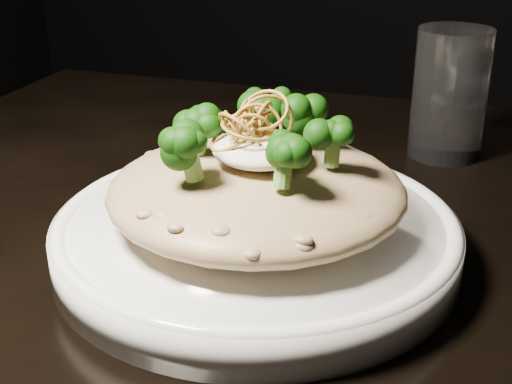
% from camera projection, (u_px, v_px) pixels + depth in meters
% --- Properties ---
extents(table, '(1.10, 0.80, 0.75)m').
position_uv_depth(table, '(379.00, 321.00, 0.62)').
color(table, black).
rests_on(table, ground).
extents(plate, '(0.31, 0.31, 0.03)m').
position_uv_depth(plate, '(256.00, 238.00, 0.55)').
color(plate, white).
rests_on(plate, table).
extents(risotto, '(0.23, 0.23, 0.05)m').
position_uv_depth(risotto, '(257.00, 190.00, 0.53)').
color(risotto, brown).
rests_on(risotto, plate).
extents(broccoli, '(0.14, 0.14, 0.05)m').
position_uv_depth(broccoli, '(252.00, 128.00, 0.51)').
color(broccoli, black).
rests_on(broccoli, risotto).
extents(cheese, '(0.07, 0.07, 0.02)m').
position_uv_depth(cheese, '(261.00, 149.00, 0.52)').
color(cheese, white).
rests_on(cheese, risotto).
extents(shallots, '(0.06, 0.06, 0.04)m').
position_uv_depth(shallots, '(249.00, 107.00, 0.51)').
color(shallots, '#8C5C1D').
rests_on(shallots, cheese).
extents(drinking_glass, '(0.09, 0.09, 0.13)m').
position_uv_depth(drinking_glass, '(450.00, 94.00, 0.73)').
color(drinking_glass, silver).
rests_on(drinking_glass, table).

